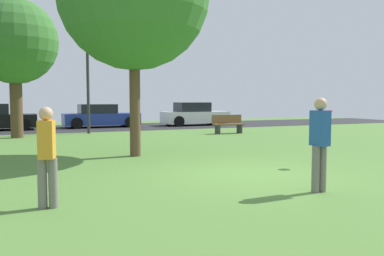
{
  "coord_description": "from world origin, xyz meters",
  "views": [
    {
      "loc": [
        -4.74,
        -7.84,
        1.68
      ],
      "look_at": [
        0.0,
        3.07,
        0.83
      ],
      "focal_mm": 38.15,
      "sensor_mm": 36.0,
      "label": 1
    }
  ],
  "objects_px": {
    "oak_tree_right": "(14,42)",
    "person_walking": "(320,140)",
    "person_bystander": "(47,153)",
    "frisbee_disc": "(327,111)",
    "parked_car_blue": "(100,117)",
    "street_lamp_post": "(88,87)",
    "parked_car_white": "(194,115)",
    "park_bench": "(228,124)"
  },
  "relations": [
    {
      "from": "parked_car_white",
      "to": "street_lamp_post",
      "type": "height_order",
      "value": "street_lamp_post"
    },
    {
      "from": "person_bystander",
      "to": "frisbee_disc",
      "type": "distance_m",
      "value": 6.93
    },
    {
      "from": "oak_tree_right",
      "to": "parked_car_white",
      "type": "relative_size",
      "value": 1.44
    },
    {
      "from": "frisbee_disc",
      "to": "parked_car_white",
      "type": "distance_m",
      "value": 15.95
    },
    {
      "from": "oak_tree_right",
      "to": "parked_car_white",
      "type": "bearing_deg",
      "value": 23.76
    },
    {
      "from": "frisbee_disc",
      "to": "parked_car_blue",
      "type": "xyz_separation_m",
      "value": [
        -2.57,
        16.2,
        -0.75
      ]
    },
    {
      "from": "oak_tree_right",
      "to": "street_lamp_post",
      "type": "relative_size",
      "value": 1.32
    },
    {
      "from": "oak_tree_right",
      "to": "frisbee_disc",
      "type": "bearing_deg",
      "value": -57.14
    },
    {
      "from": "parked_car_blue",
      "to": "street_lamp_post",
      "type": "xyz_separation_m",
      "value": [
        -1.36,
        -4.18,
        1.63
      ]
    },
    {
      "from": "oak_tree_right",
      "to": "parked_car_white",
      "type": "distance_m",
      "value": 11.84
    },
    {
      "from": "parked_car_blue",
      "to": "park_bench",
      "type": "distance_m",
      "value": 8.38
    },
    {
      "from": "person_bystander",
      "to": "street_lamp_post",
      "type": "distance_m",
      "value": 13.85
    },
    {
      "from": "parked_car_white",
      "to": "park_bench",
      "type": "bearing_deg",
      "value": -98.89
    },
    {
      "from": "park_bench",
      "to": "parked_car_blue",
      "type": "bearing_deg",
      "value": -54.74
    },
    {
      "from": "person_bystander",
      "to": "person_walking",
      "type": "distance_m",
      "value": 4.64
    },
    {
      "from": "oak_tree_right",
      "to": "parked_car_blue",
      "type": "relative_size",
      "value": 1.37
    },
    {
      "from": "oak_tree_right",
      "to": "person_walking",
      "type": "relative_size",
      "value": 3.49
    },
    {
      "from": "frisbee_disc",
      "to": "street_lamp_post",
      "type": "height_order",
      "value": "street_lamp_post"
    },
    {
      "from": "person_bystander",
      "to": "person_walking",
      "type": "bearing_deg",
      "value": -86.04
    },
    {
      "from": "oak_tree_right",
      "to": "parked_car_white",
      "type": "height_order",
      "value": "oak_tree_right"
    },
    {
      "from": "person_bystander",
      "to": "street_lamp_post",
      "type": "xyz_separation_m",
      "value": [
        2.83,
        13.48,
        1.4
      ]
    },
    {
      "from": "frisbee_disc",
      "to": "parked_car_white",
      "type": "height_order",
      "value": "parked_car_white"
    },
    {
      "from": "park_bench",
      "to": "frisbee_disc",
      "type": "bearing_deg",
      "value": 76.36
    },
    {
      "from": "parked_car_blue",
      "to": "person_walking",
      "type": "bearing_deg",
      "value": -88.83
    },
    {
      "from": "oak_tree_right",
      "to": "person_bystander",
      "type": "xyz_separation_m",
      "value": [
        0.37,
        -12.5,
        -3.23
      ]
    },
    {
      "from": "person_bystander",
      "to": "park_bench",
      "type": "distance_m",
      "value": 14.09
    },
    {
      "from": "person_walking",
      "to": "street_lamp_post",
      "type": "distance_m",
      "value": 14.46
    },
    {
      "from": "person_walking",
      "to": "park_bench",
      "type": "xyz_separation_m",
      "value": [
        4.46,
        11.62,
        -0.48
      ]
    },
    {
      "from": "oak_tree_right",
      "to": "park_bench",
      "type": "relative_size",
      "value": 3.72
    },
    {
      "from": "person_bystander",
      "to": "street_lamp_post",
      "type": "bearing_deg",
      "value": 2.17
    },
    {
      "from": "parked_car_white",
      "to": "park_bench",
      "type": "height_order",
      "value": "parked_car_white"
    },
    {
      "from": "oak_tree_right",
      "to": "person_walking",
      "type": "height_order",
      "value": "oak_tree_right"
    },
    {
      "from": "person_walking",
      "to": "park_bench",
      "type": "relative_size",
      "value": 1.06
    },
    {
      "from": "person_walking",
      "to": "parked_car_white",
      "type": "xyz_separation_m",
      "value": [
        5.44,
        17.87,
        -0.29
      ]
    },
    {
      "from": "person_bystander",
      "to": "street_lamp_post",
      "type": "relative_size",
      "value": 0.35
    },
    {
      "from": "person_walking",
      "to": "parked_car_blue",
      "type": "bearing_deg",
      "value": 0.37
    },
    {
      "from": "oak_tree_right",
      "to": "park_bench",
      "type": "distance_m",
      "value": 10.21
    },
    {
      "from": "frisbee_disc",
      "to": "parked_car_blue",
      "type": "bearing_deg",
      "value": 99.02
    },
    {
      "from": "person_bystander",
      "to": "park_bench",
      "type": "bearing_deg",
      "value": -25.85
    },
    {
      "from": "frisbee_disc",
      "to": "person_bystander",
      "type": "bearing_deg",
      "value": -167.8
    },
    {
      "from": "parked_car_blue",
      "to": "parked_car_white",
      "type": "xyz_separation_m",
      "value": [
        5.82,
        -0.59,
        0.03
      ]
    },
    {
      "from": "park_bench",
      "to": "person_walking",
      "type": "bearing_deg",
      "value": 69.0
    }
  ]
}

